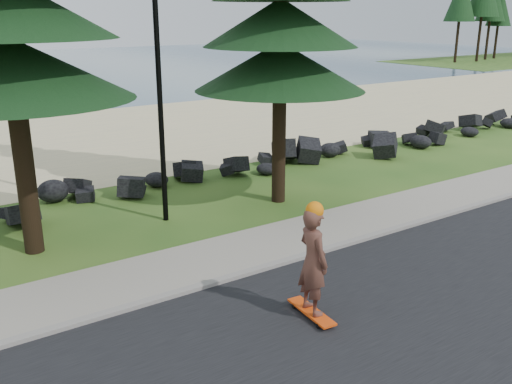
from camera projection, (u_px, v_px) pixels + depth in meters
ground at (227, 260)px, 13.00m from camera, size 160.00×160.00×0.00m
road at (369, 353)px, 9.45m from camera, size 160.00×7.00×0.02m
kerb at (249, 272)px, 12.27m from camera, size 160.00×0.20×0.10m
sidewalk at (223, 256)px, 13.14m from camera, size 160.00×2.00×0.08m
beach_sand at (51, 144)px, 24.43m from camera, size 160.00×15.00×0.01m
seawall_boulders at (132, 197)px, 17.41m from camera, size 60.00×2.40×1.10m
lamp_post at (158, 65)px, 14.27m from camera, size 0.25×0.14×8.14m
skateboarder at (313, 262)px, 10.23m from camera, size 0.55×1.23×2.24m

